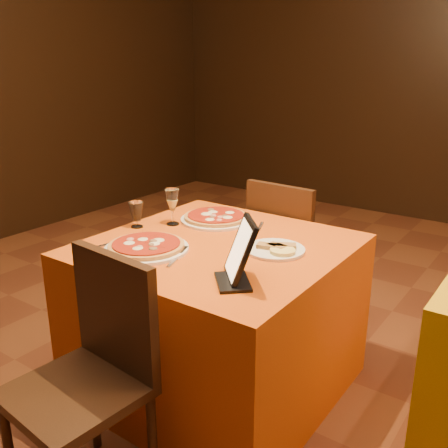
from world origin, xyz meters
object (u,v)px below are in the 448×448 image
Objects in this scene: main_table at (218,317)px; pizza_near at (146,247)px; chair_main_near at (76,392)px; wine_glass at (172,207)px; pizza_far at (216,218)px; chair_main_far at (295,253)px; tablet at (240,250)px; water_glass at (137,215)px.

pizza_near reaches higher than main_table.
wine_glass is at bearing 115.76° from chair_main_near.
chair_main_near is at bearing -69.18° from wine_glass.
chair_main_near is 2.47× the size of pizza_far.
chair_main_near is 1.62m from chair_main_far.
chair_main_near is at bearing -90.00° from main_table.
tablet reaches higher than chair_main_far.
wine_glass reaches higher than chair_main_near.
wine_glass is at bearing 113.12° from pizza_near.
water_glass is (-0.26, -0.31, 0.05)m from pizza_far.
wine_glass reaches higher than water_glass.
water_glass is 0.81m from tablet.
chair_main_near is 4.79× the size of wine_glass.
chair_main_far is 4.79× the size of wine_glass.
pizza_near is 0.53m from pizza_far.
pizza_far is 0.41m from water_glass.
pizza_near is (-0.21, -0.25, 0.39)m from main_table.
pizza_near is 0.52m from tablet.
wine_glass is at bearing -162.06° from tablet.
tablet is at bearing -1.62° from pizza_near.
chair_main_far is at bearing 78.60° from pizza_near.
wine_glass is (-0.36, -0.68, 0.39)m from chair_main_far.
pizza_far is 0.75m from tablet.
chair_main_near is 1.18m from pizza_far.
pizza_near is 1.97× the size of wine_glass.
pizza_far is at bearing 90.63° from pizza_near.
chair_main_near is 0.77m from tablet.
chair_main_near is 7.00× the size of water_glass.
wine_glass is 0.18m from water_glass.
pizza_far is 0.24m from wine_glass.
chair_main_far is at bearing 62.45° from wine_glass.
water_glass is 0.53× the size of tablet.
chair_main_far is at bearing 94.95° from chair_main_near.
water_glass is at bearing -131.14° from wine_glass.
tablet reaches higher than water_glass.
wine_glass is at bearing -128.65° from pizza_far.
main_table is at bearing 93.40° from chair_main_far.
chair_main_far is (0.00, 0.78, 0.08)m from main_table.
pizza_far reaches higher than main_table.
pizza_far is at bearing 70.46° from chair_main_far.
water_glass is at bearing 125.69° from chair_main_near.
main_table is 0.84m from chair_main_near.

